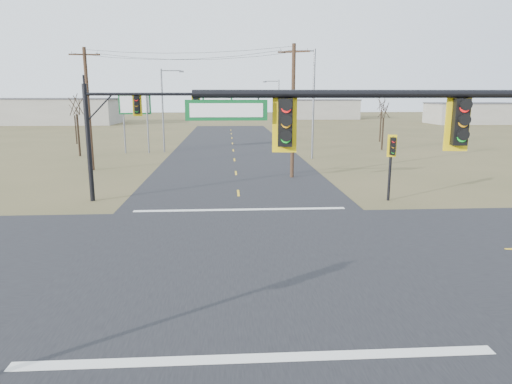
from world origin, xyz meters
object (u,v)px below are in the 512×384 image
pedestal_signal_ne (392,152)px  streetlight_b (277,106)px  utility_pole_near (293,110)px  streetlight_c (164,106)px  bare_tree_d (382,103)px  streetlight_a (311,98)px  bare_tree_c (384,109)px  highway_sign (135,112)px  bare_tree_a (76,104)px  utility_pole_far (88,108)px  mast_arm_near (469,152)px  mast_arm_far (137,117)px  bare_tree_b (74,109)px

pedestal_signal_ne → streetlight_b: bearing=102.0°
utility_pole_near → streetlight_b: (2.33, 32.40, -0.45)m
streetlight_c → bare_tree_d: 30.23m
streetlight_a → bare_tree_c: (9.99, 7.15, -1.34)m
streetlight_a → pedestal_signal_ne: bearing=-85.2°
utility_pole_near → streetlight_c: (-12.09, 17.08, -0.08)m
highway_sign → bare_tree_a: 6.15m
utility_pole_far → highway_sign: (1.58, 11.86, -0.76)m
streetlight_b → streetlight_c: streetlight_c is taller
highway_sign → streetlight_c: 3.26m
streetlight_b → streetlight_a: bearing=-97.5°
mast_arm_near → mast_arm_far: mast_arm_far is taller
streetlight_a → bare_tree_c: bearing=36.0°
streetlight_a → bare_tree_d: bearing=52.6°
utility_pole_near → bare_tree_a: size_ratio=1.47×
bare_tree_a → mast_arm_near: bearing=-61.6°
streetlight_b → bare_tree_c: 18.20m
mast_arm_far → pedestal_signal_ne: size_ratio=2.16×
streetlight_c → streetlight_a: bearing=-22.7°
highway_sign → mast_arm_far: bearing=-85.3°
streetlight_b → bare_tree_a: size_ratio=1.24×
highway_sign → streetlight_b: size_ratio=0.76×
pedestal_signal_ne → streetlight_a: 19.61m
pedestal_signal_ne → utility_pole_near: (-4.85, 8.54, 2.25)m
streetlight_b → streetlight_c: bearing=-143.5°
pedestal_signal_ne → highway_sign: size_ratio=0.63×
streetlight_c → bare_tree_a: bearing=-163.3°
pedestal_signal_ne → bare_tree_d: (11.45, 36.02, 2.30)m
mast_arm_near → bare_tree_a: bearing=125.7°
streetlight_b → bare_tree_b: streetlight_b is taller
utility_pole_far → bare_tree_a: (-4.07, 9.62, 0.16)m
streetlight_a → streetlight_c: 16.72m
pedestal_signal_ne → highway_sign: 32.21m
utility_pole_far → streetlight_b: (19.16, 27.68, -0.50)m
highway_sign → streetlight_c: bearing=2.4°
mast_arm_near → bare_tree_d: (15.82, 52.76, 0.20)m
mast_arm_near → utility_pole_far: utility_pole_far is taller
pedestal_signal_ne → utility_pole_near: bearing=128.1°
mast_arm_far → bare_tree_a: bearing=92.3°
utility_pole_near → highway_sign: (-15.25, 16.58, -0.71)m
bare_tree_a → bare_tree_b: (-4.34, 12.73, -0.84)m
bare_tree_c → bare_tree_d: 10.01m
mast_arm_far → utility_pole_far: (-6.36, 12.09, 0.22)m
pedestal_signal_ne → utility_pole_near: 10.07m
streetlight_a → bare_tree_a: size_ratio=1.57×
utility_pole_far → streetlight_c: (4.74, 12.36, -0.13)m
streetlight_c → bare_tree_b: bearing=142.3°
mast_arm_near → bare_tree_c: bearing=80.7°
streetlight_c → bare_tree_c: bearing=1.4°
bare_tree_a → bare_tree_c: (34.26, 3.59, -0.72)m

